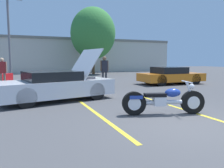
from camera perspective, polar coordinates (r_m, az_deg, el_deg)
name	(u,v)px	position (r m, az deg, el deg)	size (l,w,h in m)	color
ground_plane	(188,124)	(5.89, 19.23, -9.92)	(80.00, 80.00, 0.00)	#474749
parking_stripe_foreground	(99,116)	(6.40, -3.30, -8.24)	(0.12, 4.78, 0.01)	yellow
parking_stripe_middle	(178,108)	(7.74, 16.88, -5.95)	(0.12, 4.78, 0.01)	yellow
far_building	(55,54)	(29.46, -14.72, 7.50)	(32.00, 4.20, 4.40)	beige
light_pole	(10,34)	(20.20, -25.08, 11.80)	(1.21, 0.28, 6.76)	slate
tree_background	(93,33)	(25.16, -4.97, 13.02)	(5.01, 5.01, 7.45)	brown
motorcycle	(163,101)	(6.65, 13.28, -4.25)	(2.43, 0.95, 0.98)	black
show_car_hood_open	(57,85)	(9.00, -14.18, -0.36)	(4.69, 2.77, 2.08)	silver
parked_car_right_row	(171,76)	(15.23, 15.05, 2.12)	(4.31, 1.97, 1.14)	orange
spectator_near_motorcycle	(104,69)	(13.13, -2.00, 4.04)	(0.52, 0.24, 1.82)	#333338
spectator_midground	(2,70)	(14.18, -26.74, 3.31)	(0.52, 0.23, 1.74)	gray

